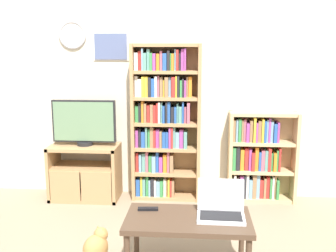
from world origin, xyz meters
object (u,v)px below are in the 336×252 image
tv_stand (85,172)px  bookshelf_tall (163,121)px  laptop (221,208)px  remote_near_laptop (148,209)px  television (84,123)px  bookshelf_short (258,158)px  cat (97,246)px  coffee_table (188,224)px

tv_stand → bookshelf_tall: (0.90, 0.11, 0.59)m
tv_stand → laptop: 2.06m
tv_stand → remote_near_laptop: (0.91, -1.36, 0.16)m
laptop → remote_near_laptop: 0.57m
tv_stand → television: bearing=77.7°
tv_stand → bookshelf_short: (1.98, 0.12, 0.18)m
tv_stand → bookshelf_tall: size_ratio=0.44×
bookshelf_tall → cat: (-0.42, -1.45, -0.78)m
bookshelf_short → television: bearing=-177.2°
coffee_table → cat: bearing=169.2°
bookshelf_tall → cat: bearing=-106.2°
tv_stand → laptop: (1.48, -1.43, 0.21)m
laptop → cat: 1.08m
bookshelf_short → coffee_table: 1.77m
television → coffee_table: bearing=-51.0°
television → coffee_table: (1.22, -1.51, -0.48)m
bookshelf_tall → cat: size_ratio=4.06×
coffee_table → laptop: size_ratio=2.62×
bookshelf_short → tv_stand: bearing=-176.4°
tv_stand → television: (0.01, 0.03, 0.58)m
bookshelf_tall → laptop: size_ratio=4.90×
bookshelf_tall → bookshelf_short: 1.16m
television → bookshelf_short: size_ratio=0.71×
bookshelf_short → remote_near_laptop: size_ratio=6.26×
bookshelf_tall → remote_near_laptop: (0.01, -1.48, -0.43)m
television → laptop: (1.47, -1.45, -0.37)m
bookshelf_tall → cat: 1.70m
television → laptop: 2.10m
bookshelf_tall → television: bearing=-174.6°
bookshelf_short → cat: bookshelf_short is taller
tv_stand → bookshelf_short: bearing=3.6°
coffee_table → bookshelf_short: bearing=64.8°
bookshelf_short → bookshelf_tall: bearing=-179.4°
laptop → cat: bearing=176.2°
television → remote_near_laptop: bearing=-57.0°
tv_stand → cat: (0.48, -1.34, -0.19)m
bookshelf_tall → remote_near_laptop: size_ratio=10.85×
coffee_table → remote_near_laptop: size_ratio=5.80×
tv_stand → television: size_ratio=1.08×
bookshelf_short → coffee_table: bookshelf_short is taller
laptop → television: bearing=136.6°
television → bookshelf_tall: size_ratio=0.41×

